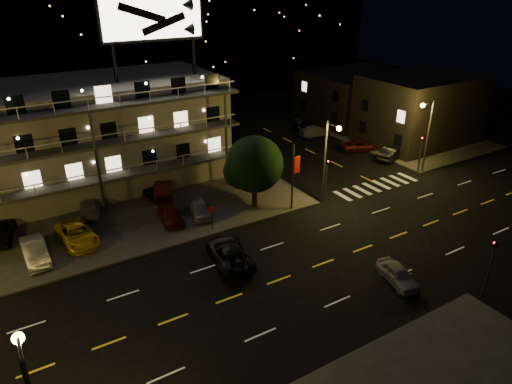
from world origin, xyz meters
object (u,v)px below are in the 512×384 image
tree (254,166)px  side_car_0 (392,153)px  road_car_west (229,253)px  lot_car_2 (77,234)px  lot_car_7 (90,207)px  lot_car_4 (199,209)px  road_car_east (398,274)px

tree → side_car_0: bearing=6.3°
side_car_0 → road_car_west: road_car_west is taller
lot_car_2 → lot_car_7: 4.99m
lot_car_7 → lot_car_4: bearing=158.0°
road_car_east → lot_car_7: bearing=139.2°
tree → road_car_east: (2.71, -15.10, -3.53)m
lot_car_4 → road_car_east: (7.84, -16.05, -0.17)m
lot_car_7 → road_car_east: bearing=138.3°
lot_car_4 → road_car_west: size_ratio=0.70×
road_car_east → road_car_west: (-8.95, 8.33, 0.13)m
tree → lot_car_4: bearing=169.6°
lot_car_4 → road_car_east: lot_car_4 is taller
tree → lot_car_4: (-5.13, 0.95, -3.36)m
lot_car_2 → side_car_0: bearing=-5.3°
road_car_west → tree: bearing=-123.1°
road_car_east → tree: bearing=112.5°
tree → road_car_east: bearing=-79.8°
lot_car_7 → road_car_west: size_ratio=0.78×
lot_car_2 → lot_car_4: size_ratio=1.35×
side_car_0 → road_car_west: size_ratio=0.84×
lot_car_7 → side_car_0: side_car_0 is taller
road_car_west → lot_car_4: bearing=-88.6°
lot_car_7 → road_car_west: road_car_west is taller
tree → lot_car_4: size_ratio=1.76×
lot_car_2 → lot_car_4: (10.31, -0.90, -0.07)m
lot_car_4 → lot_car_7: 9.94m
lot_car_2 → lot_car_4: 10.35m
lot_car_2 → lot_car_7: size_ratio=1.21×
lot_car_4 → road_car_west: road_car_west is taller
lot_car_2 → lot_car_7: bearing=60.2°
lot_car_2 → road_car_west: (9.21, -8.62, -0.10)m
side_car_0 → road_car_east: 24.67m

